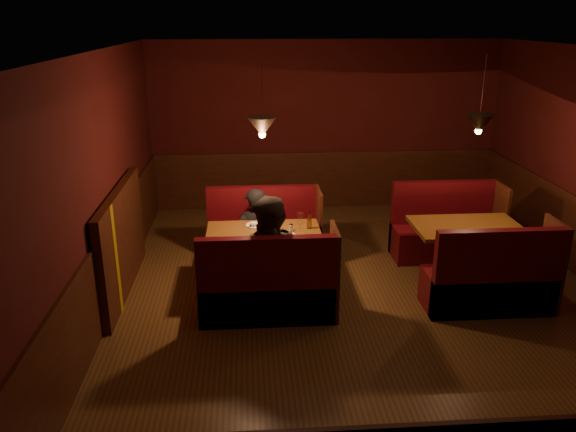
{
  "coord_description": "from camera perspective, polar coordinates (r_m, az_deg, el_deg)",
  "views": [
    {
      "loc": [
        -1.36,
        -6.09,
        3.25
      ],
      "look_at": [
        -0.88,
        0.34,
        0.95
      ],
      "focal_mm": 35.0,
      "sensor_mm": 36.0,
      "label": 1
    }
  ],
  "objects": [
    {
      "name": "second_bench_far",
      "position": [
        8.29,
        15.68,
        -1.69
      ],
      "size": [
        1.49,
        0.56,
        1.07
      ],
      "color": "#4A0A12",
      "rests_on": "ground"
    },
    {
      "name": "diner_b",
      "position": [
        6.22,
        -1.52,
        -2.81
      ],
      "size": [
        1.04,
        0.94,
        1.75
      ],
      "primitive_type": "imported",
      "rotation": [
        0.0,
        0.0,
        -0.39
      ],
      "color": "#2D2621",
      "rests_on": "ground"
    },
    {
      "name": "second_bench_near",
      "position": [
        6.92,
        20.05,
        -6.51
      ],
      "size": [
        1.49,
        0.56,
        1.07
      ],
      "color": "#4A0A12",
      "rests_on": "ground"
    },
    {
      "name": "main_bench_near",
      "position": [
        6.34,
        -1.91,
        -7.73
      ],
      "size": [
        1.55,
        0.55,
        1.05
      ],
      "color": "#4A0A12",
      "rests_on": "ground"
    },
    {
      "name": "main_table",
      "position": [
        6.96,
        -2.35,
        -2.92
      ],
      "size": [
        1.41,
        0.85,
        0.98
      ],
      "color": "#503213",
      "rests_on": "ground"
    },
    {
      "name": "diner_a",
      "position": [
        7.43,
        -3.42,
        -0.11
      ],
      "size": [
        0.63,
        0.52,
        1.49
      ],
      "primitive_type": "imported",
      "rotation": [
        0.0,
        0.0,
        3.48
      ],
      "color": "black",
      "rests_on": "ground"
    },
    {
      "name": "main_bench_far",
      "position": [
        7.79,
        -2.41,
        -2.34
      ],
      "size": [
        1.55,
        0.55,
        1.05
      ],
      "color": "#4A0A12",
      "rests_on": "ground"
    },
    {
      "name": "second_table",
      "position": [
        7.5,
        17.62,
        -2.32
      ],
      "size": [
        1.35,
        0.86,
        0.76
      ],
      "color": "#503213",
      "rests_on": "ground"
    },
    {
      "name": "room",
      "position": [
        6.61,
        5.42,
        0.11
      ],
      "size": [
        6.02,
        7.02,
        2.92
      ],
      "color": "#4F371D",
      "rests_on": "ground"
    }
  ]
}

